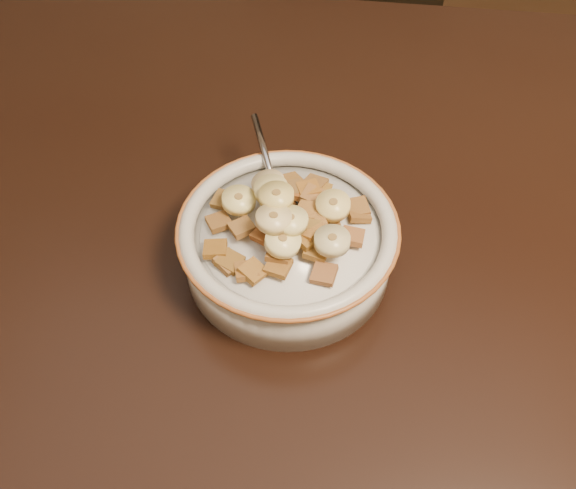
# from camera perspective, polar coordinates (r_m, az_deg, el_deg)

# --- Properties ---
(floor) EXTENTS (4.00, 4.50, 0.10)m
(floor) POSITION_cam_1_polar(r_m,az_deg,el_deg) (1.36, -5.52, -20.79)
(floor) COLOR #422816
(floor) RESTS_ON ground
(table) EXTENTS (1.41, 0.92, 0.04)m
(table) POSITION_cam_1_polar(r_m,az_deg,el_deg) (0.68, -10.44, 0.83)
(table) COLOR black
(table) RESTS_ON floor
(chair) EXTENTS (0.43, 0.43, 0.96)m
(chair) POSITION_cam_1_polar(r_m,az_deg,el_deg) (1.37, 4.35, 16.90)
(chair) COLOR black
(chair) RESTS_ON floor
(cereal_bowl) EXTENTS (0.19, 0.19, 0.05)m
(cereal_bowl) POSITION_cam_1_polar(r_m,az_deg,el_deg) (0.60, -0.00, -0.41)
(cereal_bowl) COLOR beige
(cereal_bowl) RESTS_ON table
(milk) EXTENTS (0.16, 0.16, 0.00)m
(milk) POSITION_cam_1_polar(r_m,az_deg,el_deg) (0.58, -0.00, 1.02)
(milk) COLOR silver
(milk) RESTS_ON cereal_bowl
(spoon) EXTENTS (0.05, 0.06, 0.01)m
(spoon) POSITION_cam_1_polar(r_m,az_deg,el_deg) (0.60, -0.72, 3.48)
(spoon) COLOR #9698A0
(spoon) RESTS_ON cereal_bowl
(cereal_square_0) EXTENTS (0.03, 0.03, 0.01)m
(cereal_square_0) POSITION_cam_1_polar(r_m,az_deg,el_deg) (0.56, 2.45, 1.82)
(cereal_square_0) COLOR olive
(cereal_square_0) RESTS_ON milk
(cereal_square_1) EXTENTS (0.03, 0.03, 0.01)m
(cereal_square_1) POSITION_cam_1_polar(r_m,az_deg,el_deg) (0.56, -2.03, 0.93)
(cereal_square_1) COLOR brown
(cereal_square_1) RESTS_ON milk
(cereal_square_2) EXTENTS (0.03, 0.03, 0.01)m
(cereal_square_2) POSITION_cam_1_polar(r_m,az_deg,el_deg) (0.57, -4.11, 1.52)
(cereal_square_2) COLOR brown
(cereal_square_2) RESTS_ON milk
(cereal_square_3) EXTENTS (0.03, 0.03, 0.01)m
(cereal_square_3) POSITION_cam_1_polar(r_m,az_deg,el_deg) (0.55, -5.18, -1.49)
(cereal_square_3) COLOR brown
(cereal_square_3) RESTS_ON milk
(cereal_square_4) EXTENTS (0.03, 0.03, 0.01)m
(cereal_square_4) POSITION_cam_1_polar(r_m,az_deg,el_deg) (0.55, -3.69, -2.34)
(cereal_square_4) COLOR brown
(cereal_square_4) RESTS_ON milk
(cereal_square_5) EXTENTS (0.02, 0.02, 0.01)m
(cereal_square_5) POSITION_cam_1_polar(r_m,az_deg,el_deg) (0.55, -0.84, -0.81)
(cereal_square_5) COLOR brown
(cereal_square_5) RESTS_ON milk
(cereal_square_6) EXTENTS (0.03, 0.03, 0.01)m
(cereal_square_6) POSITION_cam_1_polar(r_m,az_deg,el_deg) (0.58, -6.16, 2.01)
(cereal_square_6) COLOR brown
(cereal_square_6) RESTS_ON milk
(cereal_square_7) EXTENTS (0.02, 0.02, 0.01)m
(cereal_square_7) POSITION_cam_1_polar(r_m,az_deg,el_deg) (0.55, 2.59, -0.60)
(cereal_square_7) COLOR brown
(cereal_square_7) RESTS_ON milk
(cereal_square_8) EXTENTS (0.03, 0.02, 0.01)m
(cereal_square_8) POSITION_cam_1_polar(r_m,az_deg,el_deg) (0.60, -5.72, 3.96)
(cereal_square_8) COLOR brown
(cereal_square_8) RESTS_ON milk
(cereal_square_9) EXTENTS (0.03, 0.03, 0.01)m
(cereal_square_9) POSITION_cam_1_polar(r_m,az_deg,el_deg) (0.57, 3.86, 1.13)
(cereal_square_9) COLOR brown
(cereal_square_9) RESTS_ON milk
(cereal_square_10) EXTENTS (0.02, 0.02, 0.01)m
(cereal_square_10) POSITION_cam_1_polar(r_m,az_deg,el_deg) (0.57, 5.77, 0.72)
(cereal_square_10) COLOR brown
(cereal_square_10) RESTS_ON milk
(cereal_square_11) EXTENTS (0.03, 0.03, 0.01)m
(cereal_square_11) POSITION_cam_1_polar(r_m,az_deg,el_deg) (0.54, -3.11, -2.39)
(cereal_square_11) COLOR olive
(cereal_square_11) RESTS_ON milk
(cereal_square_12) EXTENTS (0.03, 0.03, 0.01)m
(cereal_square_12) POSITION_cam_1_polar(r_m,az_deg,el_deg) (0.59, 6.32, 2.66)
(cereal_square_12) COLOR brown
(cereal_square_12) RESTS_ON milk
(cereal_square_13) EXTENTS (0.03, 0.03, 0.01)m
(cereal_square_13) POSITION_cam_1_polar(r_m,az_deg,el_deg) (0.56, 1.64, 0.54)
(cereal_square_13) COLOR #98651F
(cereal_square_13) RESTS_ON milk
(cereal_square_14) EXTENTS (0.02, 0.02, 0.01)m
(cereal_square_14) POSITION_cam_1_polar(r_m,az_deg,el_deg) (0.60, 0.71, 4.76)
(cereal_square_14) COLOR #914F1B
(cereal_square_14) RESTS_ON milk
(cereal_square_15) EXTENTS (0.03, 0.03, 0.01)m
(cereal_square_15) POSITION_cam_1_polar(r_m,az_deg,el_deg) (0.60, -1.79, 4.50)
(cereal_square_15) COLOR brown
(cereal_square_15) RESTS_ON milk
(cereal_square_16) EXTENTS (0.02, 0.02, 0.01)m
(cereal_square_16) POSITION_cam_1_polar(r_m,az_deg,el_deg) (0.61, 2.90, 4.97)
(cereal_square_16) COLOR olive
(cereal_square_16) RESTS_ON milk
(cereal_square_17) EXTENTS (0.03, 0.03, 0.01)m
(cereal_square_17) POSITION_cam_1_polar(r_m,az_deg,el_deg) (0.57, 2.41, 2.09)
(cereal_square_17) COLOR brown
(cereal_square_17) RESTS_ON milk
(cereal_square_18) EXTENTS (0.02, 0.02, 0.01)m
(cereal_square_18) POSITION_cam_1_polar(r_m,az_deg,el_deg) (0.56, 1.81, 1.35)
(cereal_square_18) COLOR brown
(cereal_square_18) RESTS_ON milk
(cereal_square_19) EXTENTS (0.03, 0.03, 0.01)m
(cereal_square_19) POSITION_cam_1_polar(r_m,az_deg,el_deg) (0.56, -5.35, -1.58)
(cereal_square_19) COLOR brown
(cereal_square_19) RESTS_ON milk
(cereal_square_20) EXTENTS (0.03, 0.03, 0.01)m
(cereal_square_20) POSITION_cam_1_polar(r_m,az_deg,el_deg) (0.62, 0.24, 5.70)
(cereal_square_20) COLOR brown
(cereal_square_20) RESTS_ON milk
(cereal_square_21) EXTENTS (0.02, 0.02, 0.01)m
(cereal_square_21) POSITION_cam_1_polar(r_m,az_deg,el_deg) (0.56, -6.49, -0.39)
(cereal_square_21) COLOR #945D1F
(cereal_square_21) RESTS_ON milk
(cereal_square_22) EXTENTS (0.03, 0.03, 0.01)m
(cereal_square_22) POSITION_cam_1_polar(r_m,az_deg,el_deg) (0.60, 2.25, 4.35)
(cereal_square_22) COLOR brown
(cereal_square_22) RESTS_ON milk
(cereal_square_23) EXTENTS (0.02, 0.02, 0.01)m
(cereal_square_23) POSITION_cam_1_polar(r_m,az_deg,el_deg) (0.54, -0.86, -1.95)
(cereal_square_23) COLOR #9B652A
(cereal_square_23) RESTS_ON milk
(cereal_square_24) EXTENTS (0.03, 0.03, 0.01)m
(cereal_square_24) POSITION_cam_1_polar(r_m,az_deg,el_deg) (0.61, 2.43, 5.48)
(cereal_square_24) COLOR olive
(cereal_square_24) RESTS_ON milk
(cereal_square_25) EXTENTS (0.03, 0.03, 0.01)m
(cereal_square_25) POSITION_cam_1_polar(r_m,az_deg,el_deg) (0.60, 6.18, 3.30)
(cereal_square_25) COLOR brown
(cereal_square_25) RESTS_ON milk
(cereal_square_26) EXTENTS (0.03, 0.03, 0.01)m
(cereal_square_26) POSITION_cam_1_polar(r_m,az_deg,el_deg) (0.58, 2.45, 2.81)
(cereal_square_26) COLOR olive
(cereal_square_26) RESTS_ON milk
(cereal_square_27) EXTENTS (0.03, 0.03, 0.01)m
(cereal_square_27) POSITION_cam_1_polar(r_m,az_deg,el_deg) (0.56, 1.84, 1.25)
(cereal_square_27) COLOR #9B6527
(cereal_square_27) RESTS_ON milk
(cereal_square_28) EXTENTS (0.02, 0.02, 0.01)m
(cereal_square_28) POSITION_cam_1_polar(r_m,az_deg,el_deg) (0.54, 3.22, -2.62)
(cereal_square_28) COLOR brown
(cereal_square_28) RESTS_ON milk
(cereal_square_29) EXTENTS (0.03, 0.03, 0.01)m
(cereal_square_29) POSITION_cam_1_polar(r_m,az_deg,el_deg) (0.60, 1.86, 4.94)
(cereal_square_29) COLOR #976223
(cereal_square_29) RESTS_ON milk
(cereal_square_30) EXTENTS (0.02, 0.02, 0.01)m
(cereal_square_30) POSITION_cam_1_polar(r_m,az_deg,el_deg) (0.57, 1.76, 2.99)
(cereal_square_30) COLOR #976229
(cereal_square_30) RESTS_ON milk
(cereal_square_31) EXTENTS (0.03, 0.03, 0.01)m
(cereal_square_31) POSITION_cam_1_polar(r_m,az_deg,el_deg) (0.60, 0.26, 4.90)
(cereal_square_31) COLOR brown
(cereal_square_31) RESTS_ON milk
(banana_slice_0) EXTENTS (0.04, 0.04, 0.01)m
(banana_slice_0) POSITION_cam_1_polar(r_m,az_deg,el_deg) (0.55, 0.19, 2.13)
(banana_slice_0) COLOR #F5E385
(banana_slice_0) RESTS_ON milk
(banana_slice_1) EXTENTS (0.04, 0.04, 0.01)m
(banana_slice_1) POSITION_cam_1_polar(r_m,az_deg,el_deg) (0.58, -1.51, 4.89)
(banana_slice_1) COLOR #E5CE7C
(banana_slice_1) RESTS_ON milk
(banana_slice_2) EXTENTS (0.03, 0.03, 0.01)m
(banana_slice_2) POSITION_cam_1_polar(r_m,az_deg,el_deg) (0.56, -1.04, 4.32)
(banana_slice_2) COLOR #E7CF70
(banana_slice_2) RESTS_ON milk
(banana_slice_3) EXTENTS (0.04, 0.04, 0.02)m
(banana_slice_3) POSITION_cam_1_polar(r_m,az_deg,el_deg) (0.54, -0.47, 0.27)
(banana_slice_3) COLOR #FFEAA1
(banana_slice_3) RESTS_ON milk
(banana_slice_4) EXTENTS (0.04, 0.04, 0.01)m
(banana_slice_4) POSITION_cam_1_polar(r_m,az_deg,el_deg) (0.57, 4.03, 3.48)
(banana_slice_4) COLOR #F0E07C
(banana_slice_4) RESTS_ON milk
(banana_slice_5) EXTENTS (0.04, 0.04, 0.01)m
(banana_slice_5) POSITION_cam_1_polar(r_m,az_deg,el_deg) (0.55, -1.29, 2.30)
(banana_slice_5) COLOR #D4BE84
(banana_slice_5) RESTS_ON milk
(banana_slice_6) EXTENTS (0.04, 0.04, 0.01)m
(banana_slice_6) POSITION_cam_1_polar(r_m,az_deg,el_deg) (0.58, -4.39, 3.95)
(banana_slice_6) COLOR #FAE285
(banana_slice_6) RESTS_ON milk
(banana_slice_7) EXTENTS (0.04, 0.04, 0.02)m
(banana_slice_7) POSITION_cam_1_polar(r_m,az_deg,el_deg) (0.59, -1.74, 5.33)
(banana_slice_7) COLOR beige
(banana_slice_7) RESTS_ON milk
(banana_slice_8) EXTENTS (0.04, 0.04, 0.01)m
(banana_slice_8) POSITION_cam_1_polar(r_m,az_deg,el_deg) (0.54, 3.94, 0.34)
(banana_slice_8) COLOR beige
(banana_slice_8) RESTS_ON milk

